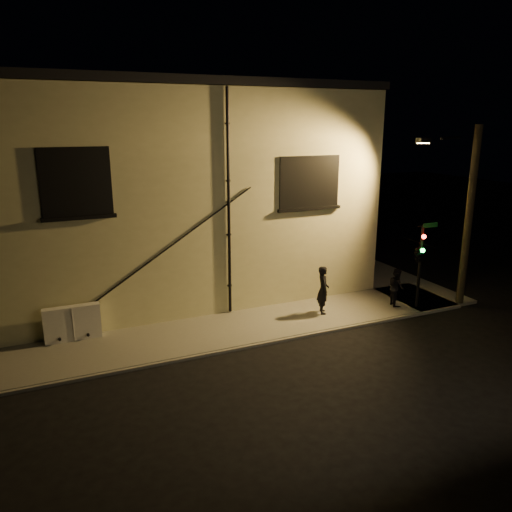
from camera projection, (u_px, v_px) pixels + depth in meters
name	position (u px, v px, depth m)	size (l,w,h in m)	color
ground	(308.00, 336.00, 17.49)	(90.00, 90.00, 0.00)	black
sidewalk	(283.00, 292.00, 21.83)	(21.00, 16.00, 0.12)	slate
building	(158.00, 185.00, 23.12)	(16.20, 12.23, 8.80)	beige
utility_cabinet	(72.00, 323.00, 16.75)	(1.83, 0.31, 1.20)	silver
pedestrian_a	(323.00, 290.00, 19.04)	(0.68, 0.45, 1.87)	black
pedestrian_b	(396.00, 287.00, 19.91)	(0.74, 0.58, 1.52)	black
traffic_signal	(419.00, 253.00, 19.16)	(1.17, 1.97, 3.38)	black
streetlamp_pole	(466.00, 213.00, 19.45)	(2.02, 1.39, 7.17)	black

